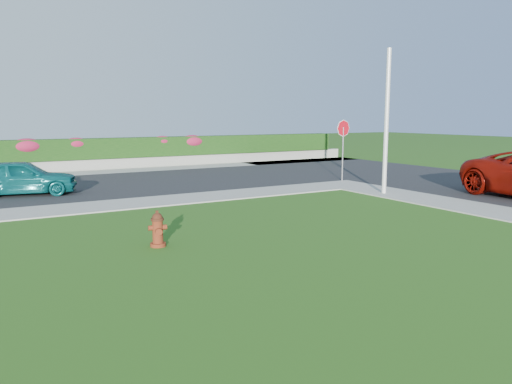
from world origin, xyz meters
TOP-DOWN VIEW (x-y plane):
  - ground at (0.00, 0.00)m, footprint 120.00×120.00m
  - street_far at (-5.00, 14.00)m, footprint 26.00×8.00m
  - sidewalk_far at (-6.00, 9.00)m, footprint 24.00×2.00m
  - curb_corner at (7.00, 9.00)m, footprint 2.00×2.00m
  - sidewalk_beyond at (-1.00, 19.00)m, footprint 34.00×2.00m
  - retaining_wall at (-1.00, 20.50)m, footprint 34.00×0.40m
  - hedge at (-1.00, 20.60)m, footprint 32.00×0.90m
  - fire_hydrant at (-3.20, 3.32)m, footprint 0.43×0.40m
  - sedan_teal at (-5.09, 12.66)m, footprint 4.05×2.29m
  - utility_pole at (6.66, 6.34)m, footprint 0.16×0.16m
  - stop_sign at (7.65, 9.92)m, footprint 0.75×0.08m
  - flower_clump_c at (-4.05, 20.50)m, footprint 1.55×1.00m
  - flower_clump_d at (-1.66, 20.50)m, footprint 1.27×0.81m
  - flower_clump_e at (3.11, 20.50)m, footprint 1.17×0.75m
  - flower_clump_f at (4.97, 20.50)m, footprint 1.48×0.95m

SIDE VIEW (x-z plane):
  - ground at x=0.00m, z-range 0.00..0.00m
  - street_far at x=-5.00m, z-range 0.00..0.04m
  - sidewalk_far at x=-6.00m, z-range 0.00..0.04m
  - curb_corner at x=7.00m, z-range 0.00..0.04m
  - sidewalk_beyond at x=-1.00m, z-range 0.00..0.04m
  - retaining_wall at x=-1.00m, z-range 0.00..0.60m
  - fire_hydrant at x=-3.20m, z-range -0.02..0.80m
  - sedan_teal at x=-5.09m, z-range 0.04..1.34m
  - hedge at x=-1.00m, z-range 0.60..1.70m
  - flower_clump_c at x=-4.05m, z-range 1.00..1.78m
  - flower_clump_f at x=4.97m, z-range 1.03..1.78m
  - flower_clump_d at x=-1.66m, z-range 1.13..1.77m
  - flower_clump_e at x=3.11m, z-range 1.18..1.76m
  - stop_sign at x=7.65m, z-range 0.68..3.42m
  - utility_pole at x=6.66m, z-range 0.00..5.31m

